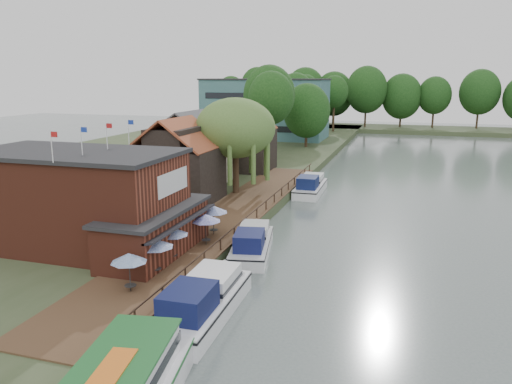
% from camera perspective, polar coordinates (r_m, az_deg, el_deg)
% --- Properties ---
extents(ground, '(260.00, 260.00, 0.00)m').
position_cam_1_polar(ground, '(34.99, 3.58, -9.70)').
color(ground, '#4F5B59').
rests_on(ground, ground).
extents(land_bank, '(50.00, 140.00, 1.00)m').
position_cam_1_polar(land_bank, '(77.37, -12.00, 3.03)').
color(land_bank, '#384728').
rests_on(land_bank, ground).
extents(quay_deck, '(6.00, 50.00, 0.10)m').
position_cam_1_polar(quay_deck, '(45.93, -3.13, -2.74)').
color(quay_deck, '#47301E').
rests_on(quay_deck, land_bank).
extents(quay_rail, '(0.20, 49.00, 1.00)m').
position_cam_1_polar(quay_rail, '(45.43, 0.28, -2.31)').
color(quay_rail, black).
rests_on(quay_rail, land_bank).
extents(pub, '(20.00, 11.00, 7.30)m').
position_cam_1_polar(pub, '(38.29, -17.49, -0.96)').
color(pub, maroon).
rests_on(pub, land_bank).
extents(hotel_block, '(25.40, 12.40, 12.30)m').
position_cam_1_polar(hotel_block, '(105.81, 1.09, 9.54)').
color(hotel_block, '#38666B').
rests_on(hotel_block, land_bank).
extents(cottage_a, '(8.60, 7.60, 8.50)m').
position_cam_1_polar(cottage_a, '(51.35, -8.98, 3.60)').
color(cottage_a, black).
rests_on(cottage_a, land_bank).
extents(cottage_b, '(9.60, 8.60, 8.50)m').
position_cam_1_polar(cottage_b, '(61.56, -7.39, 5.18)').
color(cottage_b, beige).
rests_on(cottage_b, land_bank).
extents(cottage_c, '(7.60, 7.60, 8.50)m').
position_cam_1_polar(cottage_c, '(68.41, -1.17, 6.06)').
color(cottage_c, black).
rests_on(cottage_c, land_bank).
extents(willow, '(8.60, 8.60, 10.43)m').
position_cam_1_polar(willow, '(54.02, -2.36, 5.24)').
color(willow, '#476B2D').
rests_on(willow, land_bank).
extents(umbrella_0, '(2.15, 2.15, 2.38)m').
position_cam_1_polar(umbrella_0, '(30.59, -14.25, -8.89)').
color(umbrella_0, '#19498E').
rests_on(umbrella_0, quay_deck).
extents(umbrella_1, '(2.41, 2.41, 2.38)m').
position_cam_1_polar(umbrella_1, '(32.78, -11.43, -7.24)').
color(umbrella_1, navy).
rests_on(umbrella_1, quay_deck).
extents(umbrella_2, '(2.32, 2.32, 2.38)m').
position_cam_1_polar(umbrella_2, '(35.00, -9.57, -5.85)').
color(umbrella_2, navy).
rests_on(umbrella_2, quay_deck).
extents(umbrella_3, '(2.32, 2.32, 2.38)m').
position_cam_1_polar(umbrella_3, '(37.88, -5.76, -4.27)').
color(umbrella_3, '#1B1C95').
rests_on(umbrella_3, quay_deck).
extents(umbrella_4, '(2.32, 2.32, 2.38)m').
position_cam_1_polar(umbrella_4, '(40.25, -4.88, -3.21)').
color(umbrella_4, navy).
rests_on(umbrella_4, quay_deck).
extents(cruiser_0, '(3.72, 10.72, 2.61)m').
position_cam_1_polar(cruiser_0, '(29.20, -6.09, -11.73)').
color(cruiser_0, white).
rests_on(cruiser_0, ground).
extents(cruiser_1, '(4.86, 9.95, 2.30)m').
position_cam_1_polar(cruiser_1, '(39.01, -0.46, -5.45)').
color(cruiser_1, silver).
rests_on(cruiser_1, ground).
extents(cruiser_2, '(3.45, 9.97, 2.40)m').
position_cam_1_polar(cruiser_2, '(59.40, 6.24, 0.97)').
color(cruiser_2, white).
rests_on(cruiser_2, ground).
extents(swan, '(0.44, 0.44, 0.44)m').
position_cam_1_polar(swan, '(25.32, -14.91, -19.06)').
color(swan, white).
rests_on(swan, ground).
extents(bank_tree_0, '(7.05, 7.05, 13.50)m').
position_cam_1_polar(bank_tree_0, '(78.11, 1.73, 8.76)').
color(bank_tree_0, '#143811').
rests_on(bank_tree_0, land_bank).
extents(bank_tree_1, '(8.57, 8.57, 14.56)m').
position_cam_1_polar(bank_tree_1, '(83.86, 1.51, 9.41)').
color(bank_tree_1, '#143811').
rests_on(bank_tree_1, land_bank).
extents(bank_tree_2, '(8.55, 8.55, 11.50)m').
position_cam_1_polar(bank_tree_2, '(91.94, 5.79, 8.71)').
color(bank_tree_2, '#143811').
rests_on(bank_tree_2, land_bank).
extents(bank_tree_3, '(7.98, 7.98, 13.55)m').
position_cam_1_polar(bank_tree_3, '(110.69, 4.54, 9.97)').
color(bank_tree_3, '#143811').
rests_on(bank_tree_3, land_bank).
extents(bank_tree_4, '(6.47, 6.47, 12.99)m').
position_cam_1_polar(bank_tree_4, '(119.71, 8.90, 9.95)').
color(bank_tree_4, '#143811').
rests_on(bank_tree_4, land_bank).
extents(bank_tree_5, '(6.38, 6.38, 13.23)m').
position_cam_1_polar(bank_tree_5, '(126.99, 5.70, 10.26)').
color(bank_tree_5, '#143811').
rests_on(bank_tree_5, land_bank).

